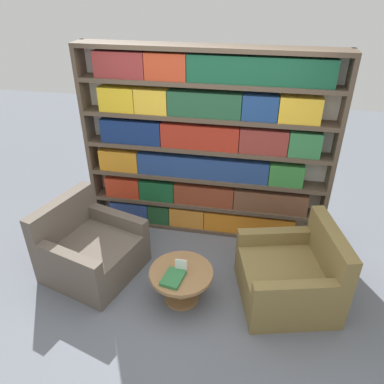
% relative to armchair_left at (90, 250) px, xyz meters
% --- Properties ---
extents(ground_plane, '(14.00, 14.00, 0.00)m').
position_rel_armchair_left_xyz_m(ground_plane, '(1.14, -0.35, -0.28)').
color(ground_plane, slate).
extents(bookshelf, '(3.00, 0.30, 2.35)m').
position_rel_armchair_left_xyz_m(bookshelf, '(1.13, 1.08, 0.89)').
color(bookshelf, silver).
rests_on(bookshelf, ground_plane).
extents(armchair_left, '(1.15, 1.16, 0.85)m').
position_rel_armchair_left_xyz_m(armchair_left, '(0.00, 0.00, 0.00)').
color(armchair_left, brown).
rests_on(armchair_left, ground_plane).
extents(armchair_right, '(1.12, 1.13, 0.85)m').
position_rel_armchair_left_xyz_m(armchair_right, '(2.23, -0.00, 0.00)').
color(armchair_right, olive).
rests_on(armchair_right, ground_plane).
extents(coffee_table, '(0.66, 0.66, 0.38)m').
position_rel_armchair_left_xyz_m(coffee_table, '(1.11, -0.25, -0.01)').
color(coffee_table, olive).
rests_on(coffee_table, ground_plane).
extents(table_sign, '(0.12, 0.06, 0.16)m').
position_rel_armchair_left_xyz_m(table_sign, '(1.11, -0.25, 0.17)').
color(table_sign, black).
rests_on(table_sign, coffee_table).
extents(stray_book, '(0.23, 0.29, 0.04)m').
position_rel_armchair_left_xyz_m(stray_book, '(1.06, -0.37, 0.12)').
color(stray_book, '#2D703D').
rests_on(stray_book, coffee_table).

